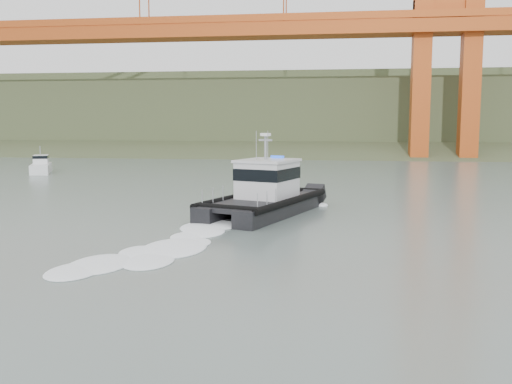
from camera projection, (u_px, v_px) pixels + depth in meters
The scene contains 4 objects.
ground at pixel (245, 261), 26.24m from camera, with size 400.00×400.00×0.00m, color #546460.
headlands at pixel (321, 120), 148.74m from camera, with size 500.00×105.36×27.12m.
patrol_boat at pixel (265, 193), 39.70m from camera, with size 8.01×12.76×5.82m.
motorboat at pixel (41, 166), 71.78m from camera, with size 4.53×6.75×3.54m.
Camera 1 is at (4.05, -25.34, 6.37)m, focal length 40.00 mm.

